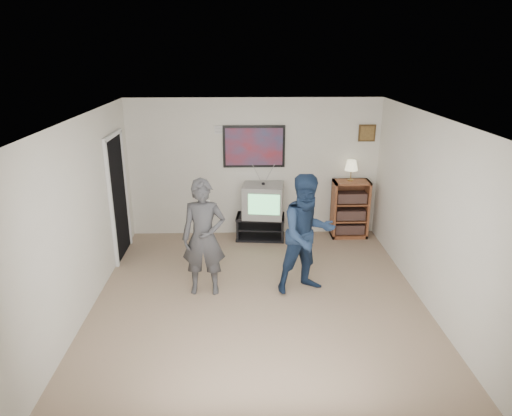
{
  "coord_description": "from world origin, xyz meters",
  "views": [
    {
      "loc": [
        -0.2,
        -5.5,
        3.29
      ],
      "look_at": [
        -0.02,
        0.61,
        1.15
      ],
      "focal_mm": 32.0,
      "sensor_mm": 36.0,
      "label": 1
    }
  ],
  "objects_px": {
    "bookshelf": "(350,209)",
    "person_tall": "(204,238)",
    "person_short": "(307,234)",
    "crt_television": "(263,200)",
    "media_stand": "(260,227)"
  },
  "relations": [
    {
      "from": "crt_television",
      "to": "person_short",
      "type": "xyz_separation_m",
      "value": [
        0.53,
        -1.91,
        0.13
      ]
    },
    {
      "from": "bookshelf",
      "to": "person_short",
      "type": "xyz_separation_m",
      "value": [
        -1.06,
        -1.96,
        0.33
      ]
    },
    {
      "from": "person_short",
      "to": "media_stand",
      "type": "bearing_deg",
      "value": 87.95
    },
    {
      "from": "media_stand",
      "to": "person_short",
      "type": "bearing_deg",
      "value": -68.21
    },
    {
      "from": "crt_television",
      "to": "person_short",
      "type": "distance_m",
      "value": 1.99
    },
    {
      "from": "media_stand",
      "to": "bookshelf",
      "type": "bearing_deg",
      "value": 6.83
    },
    {
      "from": "bookshelf",
      "to": "person_tall",
      "type": "distance_m",
      "value": 3.19
    },
    {
      "from": "person_tall",
      "to": "media_stand",
      "type": "bearing_deg",
      "value": 66.86
    },
    {
      "from": "person_tall",
      "to": "crt_television",
      "type": "bearing_deg",
      "value": 65.69
    },
    {
      "from": "bookshelf",
      "to": "person_tall",
      "type": "bearing_deg",
      "value": -141.59
    },
    {
      "from": "bookshelf",
      "to": "person_short",
      "type": "distance_m",
      "value": 2.25
    },
    {
      "from": "person_tall",
      "to": "bookshelf",
      "type": "bearing_deg",
      "value": 39.24
    },
    {
      "from": "bookshelf",
      "to": "person_short",
      "type": "height_order",
      "value": "person_short"
    },
    {
      "from": "bookshelf",
      "to": "person_short",
      "type": "bearing_deg",
      "value": -118.38
    },
    {
      "from": "bookshelf",
      "to": "crt_television",
      "type": "bearing_deg",
      "value": -178.2
    }
  ]
}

